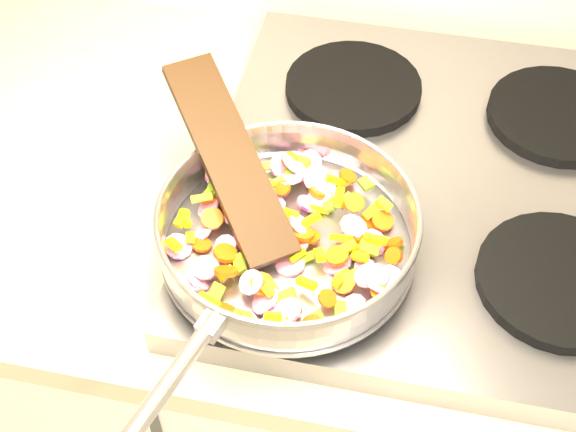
# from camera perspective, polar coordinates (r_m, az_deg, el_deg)

# --- Properties ---
(cooktop) EXTENTS (0.60, 0.60, 0.04)m
(cooktop) POSITION_cam_1_polar(r_m,az_deg,el_deg) (1.05, 10.93, 1.95)
(cooktop) COLOR #939399
(cooktop) RESTS_ON counter_top
(grate_fl) EXTENTS (0.19, 0.19, 0.02)m
(grate_fl) POSITION_cam_1_polar(r_m,az_deg,el_deg) (0.94, 2.04, -1.72)
(grate_fl) COLOR black
(grate_fl) RESTS_ON cooktop
(grate_fr) EXTENTS (0.19, 0.19, 0.02)m
(grate_fr) POSITION_cam_1_polar(r_m,az_deg,el_deg) (0.96, 18.80, -4.33)
(grate_fr) COLOR black
(grate_fr) RESTS_ON cooktop
(grate_bl) EXTENTS (0.19, 0.19, 0.02)m
(grate_bl) POSITION_cam_1_polar(r_m,az_deg,el_deg) (1.14, 4.67, 9.12)
(grate_bl) COLOR black
(grate_bl) RESTS_ON cooktop
(grate_br) EXTENTS (0.19, 0.19, 0.02)m
(grate_br) POSITION_cam_1_polar(r_m,az_deg,el_deg) (1.15, 18.67, 6.81)
(grate_br) COLOR black
(grate_br) RESTS_ON cooktop
(saute_pan) EXTENTS (0.34, 0.49, 0.06)m
(saute_pan) POSITION_cam_1_polar(r_m,az_deg,el_deg) (0.90, -0.07, -0.99)
(saute_pan) COLOR #9E9EA5
(saute_pan) RESTS_ON grate_fl
(vegetable_heap) EXTENTS (0.28, 0.30, 0.05)m
(vegetable_heap) POSITION_cam_1_polar(r_m,az_deg,el_deg) (0.91, 0.16, -1.50)
(vegetable_heap) COLOR #D8CB0B
(vegetable_heap) RESTS_ON saute_pan
(wooden_spatula) EXTENTS (0.21, 0.25, 0.10)m
(wooden_spatula) POSITION_cam_1_polar(r_m,az_deg,el_deg) (0.93, -4.22, 4.22)
(wooden_spatula) COLOR black
(wooden_spatula) RESTS_ON saute_pan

